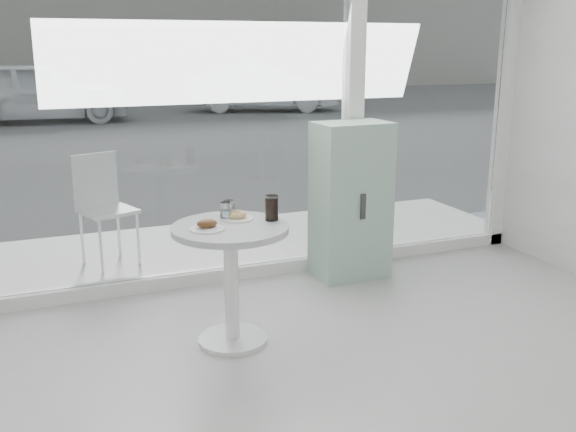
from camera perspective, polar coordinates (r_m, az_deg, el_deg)
name	(u,v)px	position (r m, az deg, el deg)	size (l,w,h in m)	color
storefront	(257,62)	(4.99, -2.77, 13.55)	(5.00, 0.14, 3.00)	white
main_table	(231,260)	(3.98, -5.10, -3.90)	(0.72, 0.72, 0.77)	white
patio_deck	(223,245)	(6.01, -5.78, -2.62)	(5.60, 1.60, 0.05)	white
street	(91,117)	(17.87, -17.07, 8.44)	(40.00, 24.00, 0.00)	#393939
mint_cabinet	(351,201)	(5.15, 5.61, 1.35)	(0.59, 0.41, 1.25)	#8AB19D
patio_chair	(103,202)	(5.55, -16.10, 1.22)	(0.51, 0.51, 0.92)	white
car_white	(37,92)	(16.88, -21.39, 10.26)	(1.75, 4.34, 1.48)	silver
car_silver	(264,87)	(18.51, -2.16, 11.38)	(1.43, 4.10, 1.35)	#B6B9BE
plate_fritter	(208,226)	(3.83, -7.15, -0.86)	(0.20, 0.20, 0.07)	white
plate_donut	(237,217)	(4.04, -4.55, -0.05)	(0.20, 0.20, 0.05)	white
water_tumbler_a	(226,212)	(4.03, -5.56, 0.33)	(0.07, 0.07, 0.11)	white
water_tumbler_b	(229,210)	(4.06, -5.26, 0.49)	(0.07, 0.07, 0.12)	white
cola_glass	(272,208)	(4.00, -1.46, 0.68)	(0.08, 0.08, 0.16)	white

